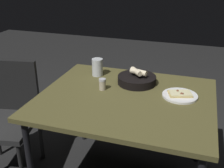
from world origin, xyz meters
TOP-DOWN VIEW (x-y plane):
  - dining_table at (0.00, 0.00)m, footprint 0.95×1.12m
  - pizza_plate at (0.10, -0.33)m, footprint 0.23×0.23m
  - bread_basket at (0.23, -0.02)m, footprint 0.27×0.27m
  - beer_glass at (0.29, 0.31)m, footprint 0.08×0.08m
  - pepper_shaker at (0.05, 0.18)m, footprint 0.05×0.05m
  - chair_near at (-0.09, 0.89)m, footprint 0.52×0.52m

SIDE VIEW (x-z plane):
  - chair_near at x=-0.09m, z-range 0.07..0.93m
  - dining_table at x=0.00m, z-range 0.30..1.01m
  - pizza_plate at x=0.10m, z-range 0.70..0.74m
  - bread_basket at x=0.23m, z-range 0.69..0.80m
  - pepper_shaker at x=0.05m, z-range 0.71..0.79m
  - beer_glass at x=0.29m, z-range 0.70..0.83m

